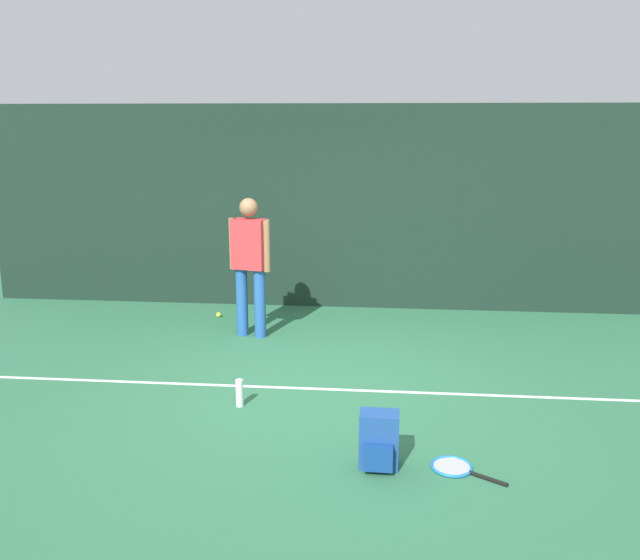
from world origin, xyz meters
TOP-DOWN VIEW (x-y plane):
  - ground_plane at (0.00, 0.00)m, footprint 12.00×12.00m
  - back_fence at (0.00, 3.00)m, footprint 10.00×0.10m
  - court_line at (0.00, -0.07)m, footprint 9.00×0.05m
  - tennis_player at (-0.96, 1.54)m, footprint 0.52×0.31m
  - tennis_racket at (1.22, -1.54)m, footprint 0.61×0.48m
  - backpack at (0.64, -1.55)m, footprint 0.30×0.29m
  - tennis_ball_near_player at (-1.56, 2.28)m, footprint 0.07×0.07m
  - water_bottle at (-0.66, -0.54)m, footprint 0.07×0.07m

SIDE VIEW (x-z plane):
  - ground_plane at x=0.00m, z-range 0.00..0.00m
  - court_line at x=0.00m, z-range 0.00..0.00m
  - tennis_racket at x=1.22m, z-range 0.00..0.03m
  - tennis_ball_near_player at x=-1.56m, z-range 0.00..0.07m
  - water_bottle at x=-0.66m, z-range 0.00..0.26m
  - backpack at x=0.64m, z-range -0.01..0.43m
  - tennis_player at x=-0.96m, z-range 0.12..1.82m
  - back_fence at x=0.00m, z-range 0.00..2.81m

